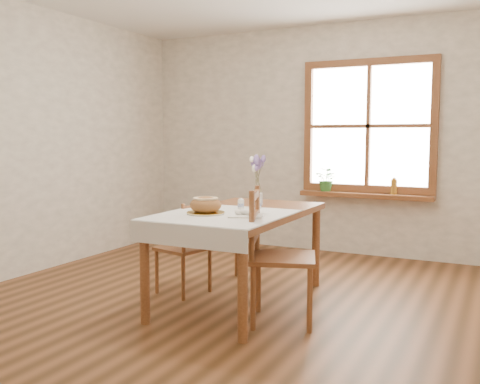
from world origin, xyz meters
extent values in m
plane|color=brown|center=(0.00, 0.00, 0.00)|extent=(5.00, 5.00, 0.00)
cube|color=white|center=(0.00, 2.50, 1.30)|extent=(4.50, 0.10, 2.60)
cube|color=white|center=(-2.25, 0.00, 1.30)|extent=(0.10, 5.00, 2.60)
cube|color=brown|center=(0.50, 2.46, 2.14)|extent=(1.46, 0.08, 0.08)
cube|color=brown|center=(0.50, 2.46, 0.76)|extent=(1.46, 0.08, 0.08)
cube|color=brown|center=(-0.19, 2.46, 1.45)|extent=(0.08, 0.08, 1.30)
cube|color=brown|center=(1.19, 2.46, 1.45)|extent=(0.08, 0.08, 1.30)
cube|color=brown|center=(0.50, 2.46, 1.45)|extent=(0.04, 0.06, 1.30)
cube|color=brown|center=(0.50, 2.46, 1.45)|extent=(1.30, 0.06, 0.04)
cube|color=white|center=(0.50, 2.49, 1.45)|extent=(1.30, 0.01, 1.30)
cube|color=brown|center=(0.50, 2.40, 0.69)|extent=(1.46, 0.20, 0.05)
cube|color=brown|center=(0.00, 0.30, 0.72)|extent=(0.90, 1.60, 0.05)
cylinder|color=brown|center=(-0.39, -0.44, 0.35)|extent=(0.07, 0.07, 0.70)
cylinder|color=brown|center=(0.39, -0.44, 0.35)|extent=(0.07, 0.07, 0.70)
cylinder|color=brown|center=(-0.39, 1.04, 0.35)|extent=(0.07, 0.07, 0.70)
cylinder|color=brown|center=(0.39, 1.04, 0.35)|extent=(0.07, 0.07, 0.70)
cube|color=white|center=(0.00, 0.00, 0.76)|extent=(0.91, 0.99, 0.01)
cylinder|color=white|center=(-0.12, -0.04, 0.77)|extent=(0.36, 0.36, 0.01)
ellipsoid|color=#975E35|center=(-0.12, -0.04, 0.84)|extent=(0.24, 0.24, 0.13)
cube|color=white|center=(0.20, -0.01, 0.77)|extent=(0.30, 0.27, 0.01)
cylinder|color=white|center=(0.02, 0.27, 0.81)|extent=(0.06, 0.06, 0.09)
cylinder|color=white|center=(0.11, 0.43, 0.80)|extent=(0.06, 0.06, 0.08)
cylinder|color=white|center=(0.00, 0.62, 0.80)|extent=(0.12, 0.12, 0.11)
imported|color=#357B31|center=(0.06, 2.40, 0.82)|extent=(0.31, 0.33, 0.21)
cylinder|color=#AC721F|center=(0.81, 2.40, 0.81)|extent=(0.08, 0.08, 0.18)
camera|label=1|loc=(1.88, -3.47, 1.34)|focal=40.00mm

